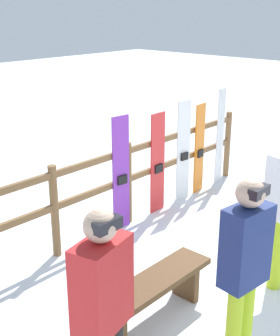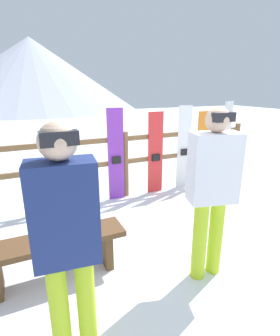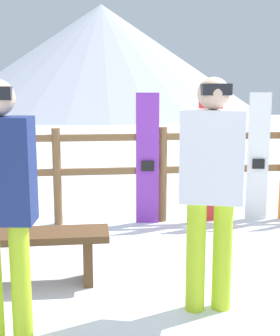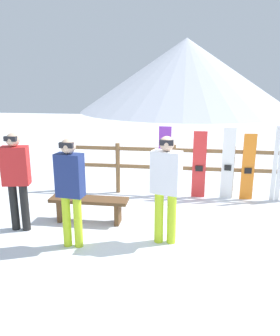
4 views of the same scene
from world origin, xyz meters
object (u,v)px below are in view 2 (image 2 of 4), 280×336
at_px(person_navy, 66,235).
at_px(ski_pair_white, 226,142).
at_px(snowboard_purple, 116,156).
at_px(snowboard_red, 155,154).
at_px(snowboard_white, 184,148).
at_px(snowboard_orange, 202,149).
at_px(person_white, 212,185).
at_px(bench, 54,248).

bearing_deg(person_navy, ski_pair_white, 35.29).
bearing_deg(snowboard_purple, snowboard_red, -0.01).
bearing_deg(person_navy, snowboard_red, 52.11).
xyz_separation_m(snowboard_purple, snowboard_white, (1.37, -0.00, -0.00)).
bearing_deg(snowboard_orange, person_white, -125.94).
relative_size(bench, snowboard_white, 0.91).
bearing_deg(person_navy, person_white, 13.18).
bearing_deg(snowboard_red, snowboard_orange, -0.00).
height_order(person_navy, snowboard_red, person_navy).
height_order(bench, snowboard_white, snowboard_white).
height_order(bench, snowboard_red, snowboard_red).
xyz_separation_m(bench, snowboard_red, (2.02, 1.64, 0.40)).
xyz_separation_m(bench, ski_pair_white, (3.66, 1.65, 0.47)).
relative_size(snowboard_red, snowboard_orange, 1.02).
bearing_deg(bench, snowboard_orange, 28.22).
bearing_deg(snowboard_white, snowboard_purple, 180.00).
relative_size(person_white, snowboard_orange, 1.19).
height_order(snowboard_red, ski_pair_white, ski_pair_white).
xyz_separation_m(snowboard_red, ski_pair_white, (1.64, 0.00, 0.07)).
bearing_deg(snowboard_white, bench, -148.03).
distance_m(person_white, ski_pair_white, 3.16).
xyz_separation_m(snowboard_purple, ski_pair_white, (2.40, 0.00, 0.03)).
relative_size(bench, snowboard_orange, 0.98).
height_order(person_navy, ski_pair_white, person_navy).
bearing_deg(ski_pair_white, snowboard_red, -179.88).
bearing_deg(bench, snowboard_purple, 52.50).
bearing_deg(ski_pair_white, snowboard_white, -179.81).
relative_size(person_navy, snowboard_purple, 1.09).
bearing_deg(snowboard_purple, person_navy, -115.80).
bearing_deg(snowboard_white, snowboard_red, -179.99).
bearing_deg(snowboard_purple, snowboard_orange, -0.00).
distance_m(person_navy, ski_pair_white, 4.47).
xyz_separation_m(snowboard_orange, ski_pair_white, (0.60, 0.00, 0.09)).
distance_m(bench, snowboard_white, 3.13).
xyz_separation_m(bench, snowboard_orange, (3.06, 1.64, 0.38)).
bearing_deg(snowboard_red, ski_pair_white, 0.12).
distance_m(snowboard_white, snowboard_orange, 0.43).
bearing_deg(snowboard_white, snowboard_orange, -0.01).
bearing_deg(person_white, person_navy, -166.82).
height_order(bench, snowboard_orange, snowboard_orange).
distance_m(person_white, snowboard_red, 2.33).
xyz_separation_m(person_white, snowboard_red, (0.58, 2.24, -0.27)).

